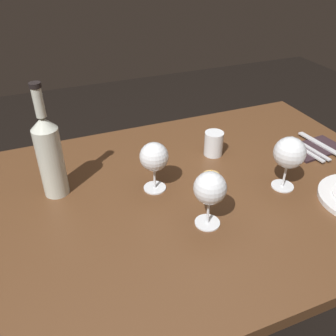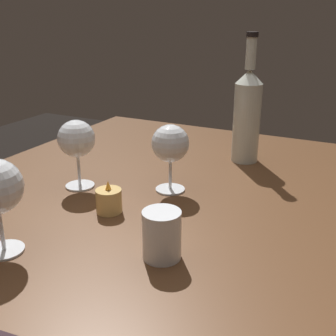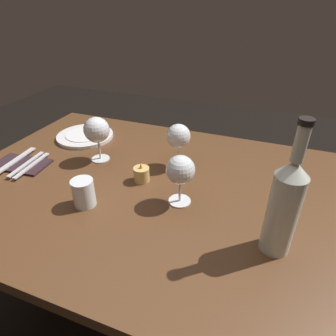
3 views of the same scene
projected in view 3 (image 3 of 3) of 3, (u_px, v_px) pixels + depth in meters
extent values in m
plane|color=black|center=(157.00, 319.00, 1.31)|extent=(6.00, 6.00, 0.00)
cube|color=#56351E|center=(153.00, 190.00, 0.93)|extent=(1.30, 0.90, 0.04)
cylinder|color=#412816|center=(312.00, 239.00, 1.25)|extent=(0.06, 0.06, 0.70)
cylinder|color=#412816|center=(87.00, 185.00, 1.61)|extent=(0.06, 0.06, 0.70)
cylinder|color=white|center=(101.00, 159.00, 1.07)|extent=(0.07, 0.07, 0.00)
cylinder|color=white|center=(99.00, 149.00, 1.05)|extent=(0.01, 0.01, 0.08)
sphere|color=white|center=(97.00, 130.00, 1.01)|extent=(0.09, 0.09, 0.09)
cylinder|color=maroon|center=(97.00, 131.00, 1.01)|extent=(0.07, 0.07, 0.02)
cylinder|color=white|center=(178.00, 165.00, 1.03)|extent=(0.07, 0.07, 0.00)
cylinder|color=white|center=(178.00, 155.00, 1.01)|extent=(0.01, 0.01, 0.08)
sphere|color=white|center=(178.00, 136.00, 0.97)|extent=(0.08, 0.08, 0.08)
cylinder|color=maroon|center=(178.00, 137.00, 0.97)|extent=(0.06, 0.06, 0.02)
cylinder|color=white|center=(180.00, 201.00, 0.85)|extent=(0.07, 0.07, 0.00)
cylinder|color=white|center=(180.00, 190.00, 0.83)|extent=(0.01, 0.01, 0.07)
sphere|color=white|center=(180.00, 170.00, 0.79)|extent=(0.08, 0.08, 0.08)
cylinder|color=maroon|center=(180.00, 171.00, 0.80)|extent=(0.06, 0.06, 0.02)
cylinder|color=silver|center=(282.00, 215.00, 0.64)|extent=(0.07, 0.07, 0.21)
cone|color=silver|center=(294.00, 169.00, 0.58)|extent=(0.07, 0.07, 0.03)
cylinder|color=silver|center=(301.00, 144.00, 0.55)|extent=(0.03, 0.03, 0.08)
cylinder|color=black|center=(307.00, 121.00, 0.53)|extent=(0.03, 0.03, 0.01)
cylinder|color=white|center=(84.00, 193.00, 0.82)|extent=(0.06, 0.06, 0.08)
cylinder|color=silver|center=(84.00, 196.00, 0.83)|extent=(0.05, 0.05, 0.05)
cylinder|color=#DBB266|center=(141.00, 174.00, 0.93)|extent=(0.05, 0.05, 0.05)
cylinder|color=white|center=(142.00, 176.00, 0.94)|extent=(0.04, 0.04, 0.03)
cone|color=#F99E2D|center=(141.00, 165.00, 0.92)|extent=(0.01, 0.01, 0.02)
cylinder|color=white|center=(85.00, 136.00, 1.22)|extent=(0.23, 0.23, 0.01)
cylinder|color=white|center=(85.00, 134.00, 1.22)|extent=(0.16, 0.16, 0.00)
cube|color=#2D1E23|center=(21.00, 164.00, 1.03)|extent=(0.20, 0.13, 0.01)
cube|color=silver|center=(26.00, 164.00, 1.02)|extent=(0.03, 0.18, 0.00)
cube|color=silver|center=(32.00, 165.00, 1.01)|extent=(0.03, 0.18, 0.00)
cube|color=silver|center=(14.00, 161.00, 1.03)|extent=(0.04, 0.21, 0.00)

